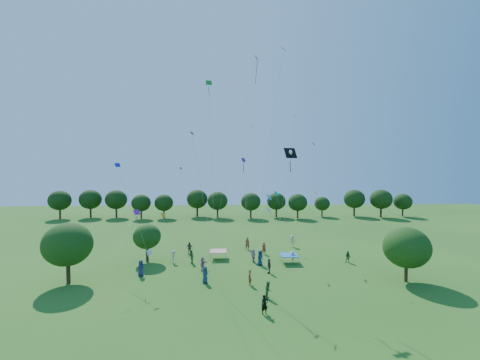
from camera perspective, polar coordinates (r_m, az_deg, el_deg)
name	(u,v)px	position (r m, az deg, el deg)	size (l,w,h in m)	color
ground	(248,344)	(25.51, 1.46, -27.11)	(160.00, 160.00, 0.00)	#33681F
near_tree_west	(68,244)	(39.58, -28.31, -10.05)	(5.12, 5.12, 6.50)	#422B19
near_tree_north	(147,237)	(44.48, -16.20, -9.63)	(3.61, 3.61, 4.94)	#422B19
near_tree_east	(407,247)	(39.80, 27.51, -10.59)	(4.88, 4.88, 5.96)	#422B19
treeline	(226,201)	(78.00, -2.54, -3.69)	(88.01, 8.77, 6.77)	#422B19
tent_red_stripe	(218,251)	(44.54, -3.88, -12.51)	(2.20, 2.20, 1.10)	red
tent_blue	(289,255)	(43.10, 8.71, -13.05)	(2.20, 2.20, 1.10)	#1C69B8
man_in_black	(265,305)	(29.25, 4.39, -21.22)	(0.62, 0.40, 1.67)	black
crowd_person_0	(141,268)	(39.64, -17.23, -14.73)	(0.90, 0.49, 1.82)	navy
crowd_person_1	(250,277)	(35.39, 1.73, -16.92)	(0.61, 0.39, 1.64)	#9A391C
crowd_person_2	(268,290)	(32.36, 5.06, -18.87)	(0.79, 0.43, 1.61)	#2C5C27
crowd_person_3	(174,257)	(43.56, -11.73, -13.21)	(1.06, 0.48, 1.63)	beige
crowd_person_4	(269,266)	(39.01, 5.18, -14.98)	(1.01, 0.46, 1.73)	#3F3432
crowd_person_5	(253,256)	(43.07, 2.36, -13.30)	(1.57, 0.56, 1.69)	#A45F8B
crowd_person_6	(260,258)	(41.79, 3.59, -13.64)	(0.94, 0.51, 1.91)	navy
crowd_person_7	(247,244)	(49.03, 1.30, -11.23)	(0.69, 0.44, 1.85)	maroon
crowd_person_8	(348,257)	(45.04, 18.65, -12.85)	(0.73, 0.40, 1.49)	#245524
crowd_person_9	(292,257)	(43.23, 9.31, -13.36)	(1.02, 0.46, 1.56)	beige
crowd_person_10	(189,248)	(47.18, -9.00, -11.86)	(1.04, 0.47, 1.77)	#473E39
crowd_person_11	(203,264)	(39.98, -6.63, -14.62)	(1.53, 0.54, 1.63)	#A46082
crowd_person_12	(205,275)	(36.11, -6.26, -16.39)	(0.89, 0.48, 1.80)	navy
crowd_person_13	(264,248)	(46.78, 4.26, -12.02)	(0.62, 0.40, 1.67)	maroon
crowd_person_14	(191,257)	(42.91, -8.71, -13.35)	(0.86, 0.46, 1.74)	#32652B
crowd_person_15	(292,241)	(51.21, 9.29, -10.65)	(1.22, 0.55, 1.87)	beige
pirate_kite	(290,155)	(33.98, 8.92, 4.47)	(2.58, 1.07, 13.18)	black
red_high_kite	(248,96)	(43.00, 1.39, 14.78)	(6.81, 8.85, 26.12)	red
small_kite_0	(184,188)	(50.43, -9.88, -1.38)	(2.45, 3.08, 11.06)	#F8350E
small_kite_1	(293,149)	(47.57, 9.46, 5.46)	(0.90, 0.59, 18.73)	orange
small_kite_2	(275,107)	(31.72, 6.23, 12.85)	(3.27, 2.77, 22.51)	gold
small_kite_3	(251,147)	(49.97, 1.88, 5.82)	(1.61, 3.61, 17.81)	#2D8D19
small_kite_4	(266,208)	(31.10, 4.69, -4.90)	(2.18, 2.69, 8.59)	#1481D1
small_kite_5	(245,182)	(35.26, 0.81, -0.38)	(0.84, 0.57, 12.17)	#8E177D
small_kite_6	(146,255)	(34.24, -16.44, -12.66)	(4.13, 3.18, 2.99)	silver
small_kite_7	(315,175)	(39.69, 13.12, 0.82)	(1.04, 0.87, 14.11)	#0DA6C7
small_kite_8	(200,178)	(32.62, -7.17, 0.28)	(2.44, 2.26, 14.66)	#BB4B0B
small_kite_9	(316,199)	(43.76, 13.38, -3.35)	(1.05, 4.08, 7.97)	#CF600A
small_kite_10	(164,218)	(48.17, -13.41, -6.57)	(1.98, 4.11, 4.39)	orange
small_kite_11	(210,123)	(34.35, -5.32, 9.99)	(0.99, 1.08, 20.31)	#167920
small_kite_12	(123,181)	(41.59, -20.08, -0.20)	(3.70, 1.33, 11.63)	#151AD5
small_kite_13	(135,217)	(37.75, -18.12, -6.33)	(2.17, 1.41, 6.41)	purple
small_kite_14	(268,214)	(40.58, 4.94, -6.10)	(2.00, 0.77, 6.00)	silver
small_kite_15	(278,198)	(50.66, 6.71, -3.17)	(2.25, 4.33, 7.24)	#0BB096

